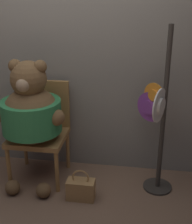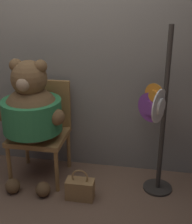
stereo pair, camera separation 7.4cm
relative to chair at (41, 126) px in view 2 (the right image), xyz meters
The scene contains 6 objects.
ground_plane 0.71m from the chair, 65.33° to the right, with size 14.00×14.00×0.00m, color brown.
wall_back 0.75m from the chair, 55.69° to the left, with size 8.00×0.10×2.40m.
chair is the anchor object (origin of this frame).
teddy_bear 0.28m from the chair, 97.47° to the right, with size 0.68×0.60×1.25m.
hat_display_rack 1.17m from the chair, ahead, with size 0.38×0.44×1.57m.
handbag_on_ground 0.75m from the chair, 38.32° to the right, with size 0.26×0.13×0.31m.
Camera 2 is at (0.86, -2.30, 1.84)m, focal length 50.00 mm.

